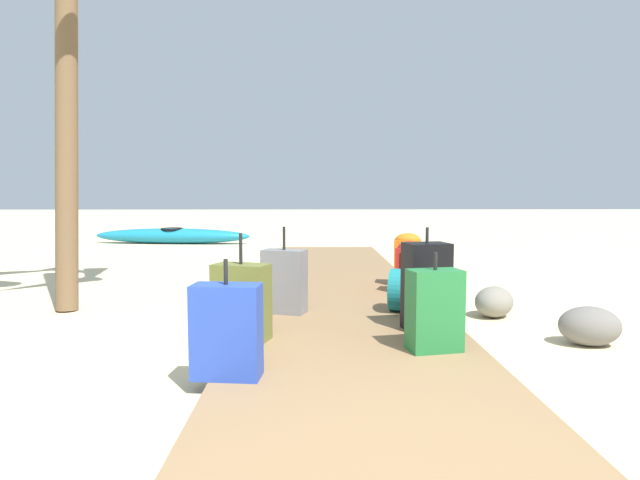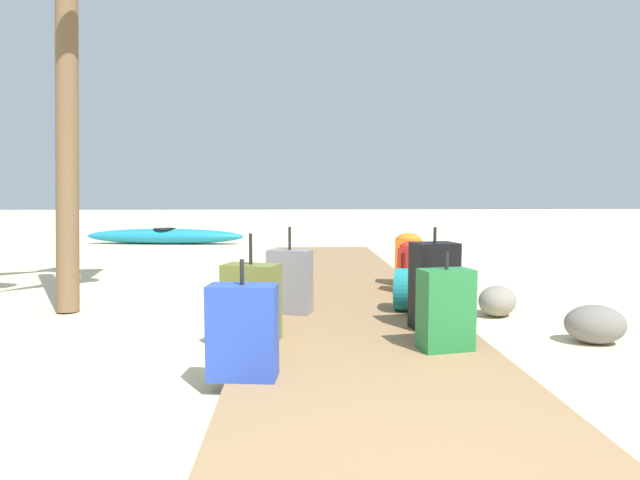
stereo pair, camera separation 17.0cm
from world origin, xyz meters
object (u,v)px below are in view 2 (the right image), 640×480
at_px(suitcase_olive, 251,302).
at_px(kayak, 165,236).
at_px(backpack_red, 412,266).
at_px(suitcase_green, 446,310).
at_px(suitcase_grey, 290,281).
at_px(suitcase_blue, 243,332).
at_px(duffel_bag_teal, 427,290).
at_px(backpack_orange, 408,258).
at_px(suitcase_black, 434,286).

height_order(suitcase_olive, kayak, suitcase_olive).
bearing_deg(backpack_red, suitcase_green, -95.76).
relative_size(suitcase_grey, backpack_red, 1.39).
bearing_deg(kayak, backpack_red, -57.23).
bearing_deg(backpack_red, suitcase_blue, -120.27).
xyz_separation_m(duffel_bag_teal, kayak, (-4.01, 7.23, -0.10)).
xyz_separation_m(suitcase_olive, duffel_bag_teal, (1.45, 0.85, -0.08)).
relative_size(suitcase_olive, duffel_bag_teal, 1.18).
bearing_deg(suitcase_olive, kayak, 107.55).
xyz_separation_m(suitcase_olive, kayak, (-2.56, 8.09, -0.18)).
relative_size(suitcase_grey, backpack_orange, 1.27).
relative_size(suitcase_green, suitcase_grey, 0.87).
bearing_deg(backpack_red, duffel_bag_teal, -93.36).
bearing_deg(suitcase_olive, suitcase_black, 11.17).
bearing_deg(kayak, suitcase_black, -63.38).
relative_size(suitcase_black, suitcase_olive, 1.03).
distance_m(suitcase_olive, duffel_bag_teal, 1.69).
relative_size(suitcase_olive, backpack_red, 1.41).
xyz_separation_m(suitcase_blue, kayak, (-2.58, 8.87, -0.17)).
distance_m(suitcase_black, duffel_bag_teal, 0.61).
distance_m(suitcase_olive, backpack_orange, 2.73).
relative_size(suitcase_black, suitcase_green, 1.20).
xyz_separation_m(suitcase_grey, backpack_orange, (1.31, 1.37, 0.03)).
relative_size(backpack_red, suitcase_blue, 0.80).
xyz_separation_m(suitcase_green, duffel_bag_teal, (0.15, 1.13, -0.08)).
bearing_deg(suitcase_olive, suitcase_green, -12.05).
distance_m(suitcase_black, kayak, 8.75).
bearing_deg(suitcase_grey, backpack_red, 36.04).
relative_size(suitcase_black, kayak, 0.22).
distance_m(suitcase_grey, duffel_bag_teal, 1.20).
xyz_separation_m(suitcase_black, suitcase_grey, (-1.10, 0.59, -0.06)).
bearing_deg(backpack_red, suitcase_grey, -143.96).
height_order(duffel_bag_teal, backpack_orange, backpack_orange).
bearing_deg(backpack_red, kayak, 122.77).
height_order(suitcase_black, suitcase_blue, suitcase_black).
height_order(suitcase_olive, suitcase_blue, suitcase_olive).
bearing_deg(suitcase_black, backpack_orange, 84.03).
relative_size(backpack_red, kayak, 0.15).
relative_size(duffel_bag_teal, kayak, 0.18).
bearing_deg(suitcase_blue, suitcase_olive, 91.37).
bearing_deg(suitcase_blue, backpack_orange, 62.80).
bearing_deg(suitcase_grey, backpack_orange, 46.29).
xyz_separation_m(suitcase_black, suitcase_blue, (-1.34, -1.05, -0.07)).
bearing_deg(duffel_bag_teal, kayak, 119.01).
distance_m(suitcase_olive, suitcase_blue, 0.78).
distance_m(suitcase_olive, suitcase_green, 1.33).
distance_m(suitcase_green, kayak, 9.21).
height_order(suitcase_green, suitcase_grey, suitcase_grey).
distance_m(suitcase_black, backpack_red, 1.51).
relative_size(suitcase_olive, suitcase_blue, 1.13).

